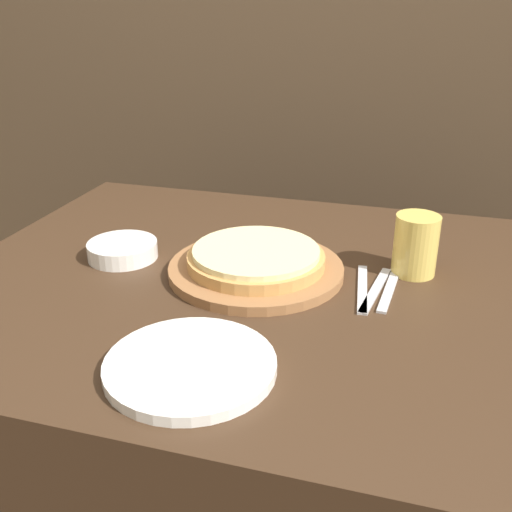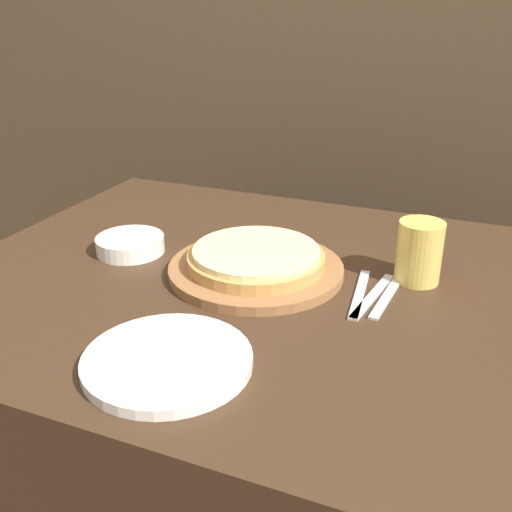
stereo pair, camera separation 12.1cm
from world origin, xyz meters
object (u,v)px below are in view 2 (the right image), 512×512
dinner_plate (167,361)px  spoon (386,299)px  pizza_on_board (256,263)px  side_bowl (130,244)px  dinner_knife (373,296)px  beer_glass (420,249)px  fork (360,294)px

dinner_plate → spoon: bearing=52.2°
pizza_on_board → side_bowl: bearing=-179.4°
spoon → pizza_on_board: bearing=177.9°
dinner_plate → dinner_knife: size_ratio=1.30×
dinner_knife → spoon: 0.02m
spoon → side_bowl: bearing=179.3°
beer_glass → side_bowl: size_ratio=0.83×
beer_glass → dinner_knife: size_ratio=0.61×
beer_glass → spoon: beer_glass is taller
dinner_knife → spoon: (0.02, 0.00, 0.00)m
dinner_plate → beer_glass: bearing=55.7°
pizza_on_board → spoon: bearing=-2.1°
dinner_plate → dinner_knife: 0.42m
fork → dinner_knife: size_ratio=1.00×
spoon → fork: bearing=180.0°
dinner_plate → dinner_knife: dinner_plate is taller
pizza_on_board → dinner_plate: pizza_on_board is taller
dinner_plate → dinner_knife: (0.24, 0.35, -0.01)m
pizza_on_board → spoon: (0.27, -0.01, -0.02)m
beer_glass → spoon: size_ratio=0.72×
side_bowl → spoon: (0.57, -0.01, -0.02)m
pizza_on_board → fork: pizza_on_board is taller
fork → dinner_knife: 0.02m
dinner_plate → fork: dinner_plate is taller
dinner_plate → fork: 0.41m
fork → spoon: (0.05, 0.00, 0.00)m
dinner_plate → side_bowl: side_bowl is taller
side_bowl → fork: size_ratio=0.74×
dinner_knife → dinner_plate: bearing=-125.2°
side_bowl → fork: (0.52, -0.01, -0.02)m
dinner_knife → fork: bearing=180.0°
side_bowl → fork: side_bowl is taller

